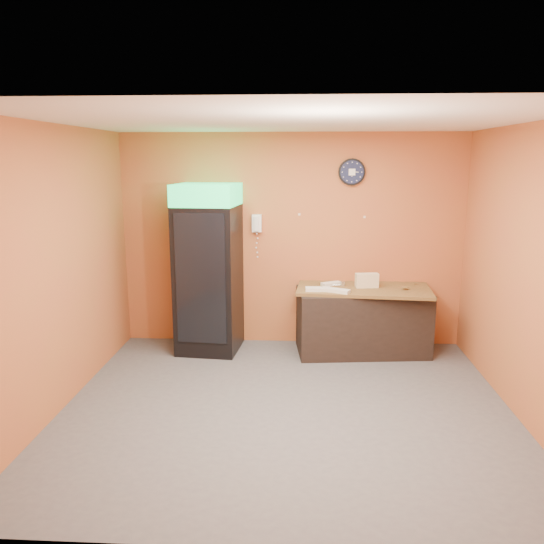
{
  "coord_description": "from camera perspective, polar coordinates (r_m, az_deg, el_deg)",
  "views": [
    {
      "loc": [
        0.13,
        -4.95,
        2.47
      ],
      "look_at": [
        -0.18,
        0.6,
        1.27
      ],
      "focal_mm": 35.0,
      "sensor_mm": 36.0,
      "label": 1
    }
  ],
  "objects": [
    {
      "name": "left_wall",
      "position": [
        5.6,
        -22.03,
        0.24
      ],
      "size": [
        0.02,
        4.0,
        2.8
      ],
      "primitive_type": "cube",
      "color": "#AC6230",
      "rests_on": "floor"
    },
    {
      "name": "beverage_cooler",
      "position": [
        6.81,
        -6.85,
        0.06
      ],
      "size": [
        0.82,
        0.83,
        2.16
      ],
      "rotation": [
        0.0,
        0.0,
        -0.09
      ],
      "color": "black",
      "rests_on": "floor"
    },
    {
      "name": "wrapped_sandwich_right",
      "position": [
        6.89,
        6.41,
        -1.26
      ],
      "size": [
        0.28,
        0.22,
        0.04
      ],
      "primitive_type": "cube",
      "rotation": [
        0.0,
        0.0,
        0.51
      ],
      "color": "silver",
      "rests_on": "butcher_paper"
    },
    {
      "name": "wrapped_sandwich_mid",
      "position": [
        6.53,
        7.08,
        -2.0
      ],
      "size": [
        0.31,
        0.23,
        0.04
      ],
      "primitive_type": "cube",
      "rotation": [
        0.0,
        0.0,
        -0.44
      ],
      "color": "silver",
      "rests_on": "butcher_paper"
    },
    {
      "name": "right_wall",
      "position": [
        5.49,
        25.83,
        -0.31
      ],
      "size": [
        0.02,
        4.0,
        2.8
      ],
      "primitive_type": "cube",
      "color": "#AC6230",
      "rests_on": "floor"
    },
    {
      "name": "wrapped_sandwich_left",
      "position": [
        6.57,
        4.96,
        -1.86
      ],
      "size": [
        0.31,
        0.13,
        0.04
      ],
      "primitive_type": "cube",
      "rotation": [
        0.0,
        0.0,
        0.03
      ],
      "color": "silver",
      "rests_on": "butcher_paper"
    },
    {
      "name": "wall_phone",
      "position": [
        6.97,
        -1.65,
        5.26
      ],
      "size": [
        0.13,
        0.11,
        0.23
      ],
      "color": "white",
      "rests_on": "back_wall"
    },
    {
      "name": "back_wall",
      "position": [
        7.04,
        2.11,
        3.39
      ],
      "size": [
        4.5,
        0.02,
        2.8
      ],
      "primitive_type": "cube",
      "color": "#AC6230",
      "rests_on": "floor"
    },
    {
      "name": "wall_clock",
      "position": [
        6.96,
        8.58,
        10.59
      ],
      "size": [
        0.34,
        0.06,
        0.34
      ],
      "color": "black",
      "rests_on": "back_wall"
    },
    {
      "name": "ceiling",
      "position": [
        4.97,
        1.75,
        15.96
      ],
      "size": [
        4.5,
        4.0,
        0.02
      ],
      "primitive_type": "cube",
      "color": "white",
      "rests_on": "back_wall"
    },
    {
      "name": "butcher_paper",
      "position": [
        6.83,
        9.82,
        -1.82
      ],
      "size": [
        1.73,
        0.95,
        0.04
      ],
      "primitive_type": "cube",
      "rotation": [
        0.0,
        0.0,
        -0.08
      ],
      "color": "brown",
      "rests_on": "prep_counter"
    },
    {
      "name": "prep_counter",
      "position": [
        6.95,
        9.69,
        -5.27
      ],
      "size": [
        1.71,
        0.9,
        0.82
      ],
      "primitive_type": "cube",
      "rotation": [
        0.0,
        0.0,
        0.1
      ],
      "color": "black",
      "rests_on": "floor"
    },
    {
      "name": "floor",
      "position": [
        5.54,
        1.56,
        -14.35
      ],
      "size": [
        4.5,
        4.5,
        0.0
      ],
      "primitive_type": "plane",
      "color": "#47474C",
      "rests_on": "ground"
    },
    {
      "name": "kitchen_tool",
      "position": [
        6.86,
        7.63,
        -1.24
      ],
      "size": [
        0.06,
        0.06,
        0.06
      ],
      "primitive_type": "cylinder",
      "color": "silver",
      "rests_on": "butcher_paper"
    },
    {
      "name": "sub_roll_stack",
      "position": [
        6.81,
        10.17,
        -0.9
      ],
      "size": [
        0.3,
        0.14,
        0.18
      ],
      "rotation": [
        0.0,
        0.0,
        0.16
      ],
      "color": "beige",
      "rests_on": "butcher_paper"
    }
  ]
}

